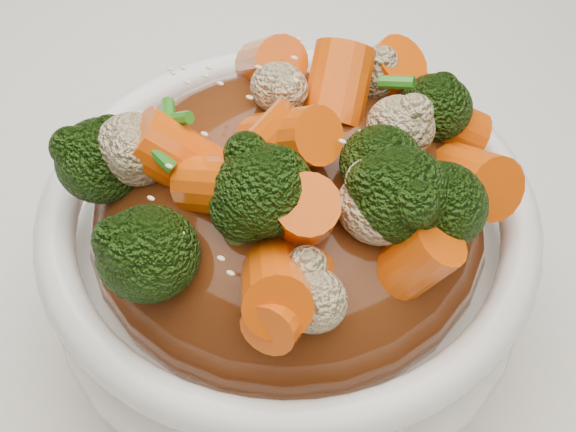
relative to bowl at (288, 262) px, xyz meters
The scene contains 8 objects.
tablecloth 0.07m from the bowl, 124.19° to the left, with size 1.20×0.80×0.04m, color white.
bowl is the anchor object (origin of this frame).
sauce_base 0.03m from the bowl, ahead, with size 0.19×0.19×0.10m, color #55260E.
carrots 0.10m from the bowl, ahead, with size 0.19×0.19×0.06m, color #ED5607, non-canonical shape.
broccoli 0.10m from the bowl, ahead, with size 0.19×0.19×0.05m, color black, non-canonical shape.
cauliflower 0.10m from the bowl, ahead, with size 0.19×0.19×0.04m, color beige, non-canonical shape.
scallions 0.10m from the bowl, 26.57° to the left, with size 0.14×0.14×0.02m, color #24731A, non-canonical shape.
sesame_seeds 0.10m from the bowl, 63.43° to the left, with size 0.17×0.17×0.01m, color beige, non-canonical shape.
Camera 1 is at (0.16, -0.26, 1.16)m, focal length 55.00 mm.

